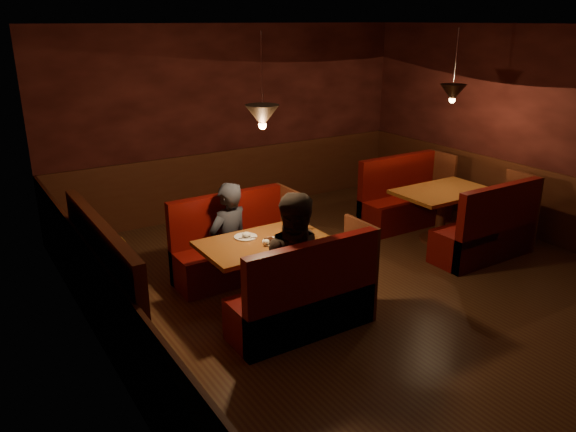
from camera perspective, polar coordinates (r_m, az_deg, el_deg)
room at (r=6.05m, az=7.35°, el=0.90°), size 6.02×7.02×2.92m
main_table at (r=6.04m, az=-2.31°, el=-3.97°), size 1.36×0.82×0.95m
main_bench_far at (r=6.76m, az=-5.44°, el=-3.58°), size 1.49×0.53×1.02m
main_bench_near at (r=5.56m, az=1.91°, el=-8.84°), size 1.49×0.53×1.02m
second_table at (r=8.04m, az=15.40°, el=1.26°), size 1.31×0.84×0.74m
second_bench_far at (r=8.64m, az=11.63°, el=1.30°), size 1.45×0.54×1.04m
second_bench_near at (r=7.66m, az=19.67°, el=-1.82°), size 1.45×0.54×1.04m
diner_a at (r=6.48m, az=-6.13°, el=-0.29°), size 0.65×0.51×1.57m
diner_b at (r=5.46m, az=1.28°, el=-3.01°), size 1.05×0.95×1.74m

